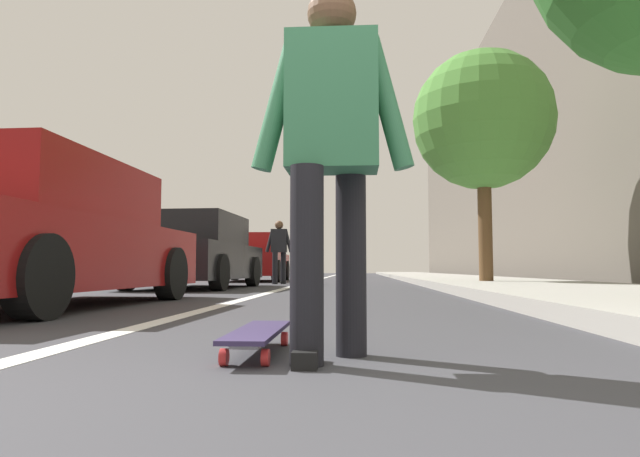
{
  "coord_description": "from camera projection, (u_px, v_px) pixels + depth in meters",
  "views": [
    {
      "loc": [
        -1.0,
        -0.28,
        0.39
      ],
      "look_at": [
        12.43,
        0.65,
        1.39
      ],
      "focal_mm": 30.8,
      "sensor_mm": 36.0,
      "label": 1
    }
  ],
  "objects": [
    {
      "name": "traffic_light",
      "position": [
        320.0,
        213.0,
        26.89
      ],
      "size": [
        0.33,
        0.28,
        4.57
      ],
      "color": "#2D2D2D",
      "rests_on": "ground"
    },
    {
      "name": "pedestrian_distant",
      "position": [
        279.0,
        248.0,
        14.33
      ],
      "size": [
        0.46,
        0.72,
        1.65
      ],
      "color": "black",
      "rests_on": "ground"
    },
    {
      "name": "street_tree_mid",
      "position": [
        483.0,
        121.0,
        11.49
      ],
      "size": [
        2.92,
        2.92,
        4.97
      ],
      "color": "brown",
      "rests_on": "ground"
    },
    {
      "name": "skateboard",
      "position": [
        258.0,
        334.0,
        2.52
      ],
      "size": [
        0.84,
        0.21,
        0.11
      ],
      "color": "red",
      "rests_on": "ground"
    },
    {
      "name": "ground_plane",
      "position": [
        344.0,
        289.0,
        10.93
      ],
      "size": [
        80.0,
        80.0,
        0.0
      ],
      "primitive_type": "plane",
      "color": "#38383D"
    },
    {
      "name": "sidewalk_curb",
      "position": [
        447.0,
        278.0,
        18.67
      ],
      "size": [
        52.0,
        3.2,
        0.15
      ],
      "primitive_type": "cube",
      "color": "#9E9B93",
      "rests_on": "ground"
    },
    {
      "name": "parked_car_near",
      "position": [
        42.0,
        237.0,
        5.62
      ],
      "size": [
        4.54,
        1.98,
        1.49
      ],
      "color": "maroon",
      "rests_on": "ground"
    },
    {
      "name": "building_facade",
      "position": [
        504.0,
        153.0,
        22.81
      ],
      "size": [
        40.0,
        1.2,
        10.41
      ],
      "primitive_type": "cube",
      "color": "#60584E",
      "rests_on": "ground"
    },
    {
      "name": "lane_stripe_white",
      "position": [
        320.0,
        279.0,
        20.96
      ],
      "size": [
        52.0,
        0.16,
        0.01
      ],
      "primitive_type": "cube",
      "color": "silver",
      "rests_on": "ground"
    },
    {
      "name": "parked_car_far",
      "position": [
        254.0,
        259.0,
        17.68
      ],
      "size": [
        4.48,
        2.1,
        1.49
      ],
      "color": "maroon",
      "rests_on": "ground"
    },
    {
      "name": "skater_person",
      "position": [
        331.0,
        145.0,
        2.41
      ],
      "size": [
        0.46,
        0.72,
        1.64
      ],
      "color": "black",
      "rests_on": "ground"
    },
    {
      "name": "parked_car_mid",
      "position": [
        196.0,
        253.0,
        11.19
      ],
      "size": [
        4.25,
        2.11,
        1.49
      ],
      "color": "black",
      "rests_on": "ground"
    }
  ]
}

